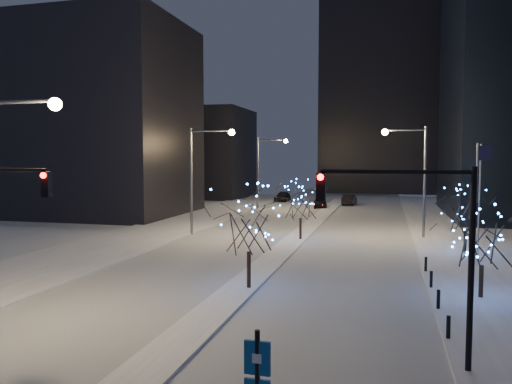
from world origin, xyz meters
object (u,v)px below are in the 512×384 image
(street_lamp_east, at_px, (414,167))
(holiday_tree_plaza_far, at_px, (466,211))
(car_mid, at_px, (349,200))
(holiday_tree_median_far, at_px, (301,200))
(car_near, at_px, (320,202))
(holiday_tree_median_near, at_px, (249,221))
(traffic_signal_east, at_px, (422,232))
(street_lamp_w_near, at_px, (0,175))
(car_far, at_px, (283,197))
(street_lamp_w_mid, at_px, (202,166))
(holiday_tree_plaza_near, at_px, (482,238))
(street_lamp_w_far, at_px, (265,163))

(street_lamp_east, distance_m, holiday_tree_plaza_far, 8.11)
(car_mid, xyz_separation_m, holiday_tree_median_far, (-1.73, -34.35, 2.74))
(street_lamp_east, bearing_deg, car_near, 114.96)
(holiday_tree_median_near, bearing_deg, street_lamp_east, 65.03)
(street_lamp_east, height_order, traffic_signal_east, street_lamp_east)
(street_lamp_w_near, distance_m, car_far, 62.63)
(car_near, relative_size, car_mid, 0.96)
(car_mid, height_order, holiday_tree_plaza_far, holiday_tree_plaza_far)
(car_near, height_order, holiday_tree_median_near, holiday_tree_median_near)
(car_far, xyz_separation_m, holiday_tree_median_near, (9.48, -54.94, 3.07))
(holiday_tree_plaza_far, bearing_deg, car_near, 115.48)
(street_lamp_w_mid, xyz_separation_m, traffic_signal_east, (17.88, -26.00, -1.74))
(car_near, bearing_deg, holiday_tree_median_far, -93.81)
(street_lamp_w_near, xyz_separation_m, car_near, (7.44, 52.88, -5.71))
(holiday_tree_median_far, bearing_deg, holiday_tree_median_near, -90.00)
(car_far, bearing_deg, holiday_tree_median_near, -79.50)
(car_near, relative_size, holiday_tree_plaza_near, 0.97)
(car_far, distance_m, holiday_tree_median_near, 55.84)
(street_lamp_w_mid, bearing_deg, holiday_tree_plaza_near, -37.39)
(street_lamp_w_mid, bearing_deg, car_mid, 71.64)
(car_mid, relative_size, car_far, 0.94)
(street_lamp_east, xyz_separation_m, holiday_tree_plaza_far, (3.44, -6.64, -3.15))
(car_far, bearing_deg, street_lamp_w_far, -89.11)
(street_lamp_w_near, height_order, holiday_tree_plaza_far, street_lamp_w_near)
(car_mid, distance_m, holiday_tree_plaza_far, 39.04)
(street_lamp_w_far, distance_m, traffic_signal_east, 54.07)
(holiday_tree_plaza_near, bearing_deg, holiday_tree_median_near, -174.32)
(street_lamp_w_mid, relative_size, street_lamp_w_far, 1.00)
(street_lamp_w_mid, bearing_deg, street_lamp_w_far, 90.00)
(street_lamp_w_near, distance_m, holiday_tree_median_far, 26.23)
(car_mid, bearing_deg, car_far, -13.43)
(holiday_tree_plaza_far, bearing_deg, car_mid, 106.85)
(traffic_signal_east, height_order, holiday_tree_median_far, traffic_signal_east)
(street_lamp_w_near, relative_size, car_mid, 2.07)
(traffic_signal_east, xyz_separation_m, holiday_tree_plaza_far, (4.58, 22.36, -1.46))
(street_lamp_w_near, xyz_separation_m, car_mid, (11.17, 58.64, -5.70))
(street_lamp_w_near, xyz_separation_m, holiday_tree_plaza_far, (22.46, 21.36, -3.20))
(street_lamp_w_near, height_order, holiday_tree_median_far, street_lamp_w_near)
(street_lamp_w_far, xyz_separation_m, car_far, (-0.04, 12.36, -5.76))
(street_lamp_w_near, distance_m, car_mid, 59.97)
(holiday_tree_plaza_far, bearing_deg, street_lamp_w_far, 128.10)
(traffic_signal_east, distance_m, car_far, 65.97)
(holiday_tree_median_near, bearing_deg, traffic_signal_east, -44.96)
(holiday_tree_median_far, bearing_deg, holiday_tree_plaza_near, -52.58)
(street_lamp_east, height_order, car_near, street_lamp_east)
(car_near, distance_m, holiday_tree_median_far, 28.79)
(holiday_tree_median_far, bearing_deg, street_lamp_w_far, 110.16)
(traffic_signal_east, xyz_separation_m, holiday_tree_plaza_near, (3.55, 9.62, -1.54))
(street_lamp_east, relative_size, holiday_tree_median_near, 1.74)
(traffic_signal_east, xyz_separation_m, holiday_tree_median_near, (-8.44, 8.43, -0.95))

